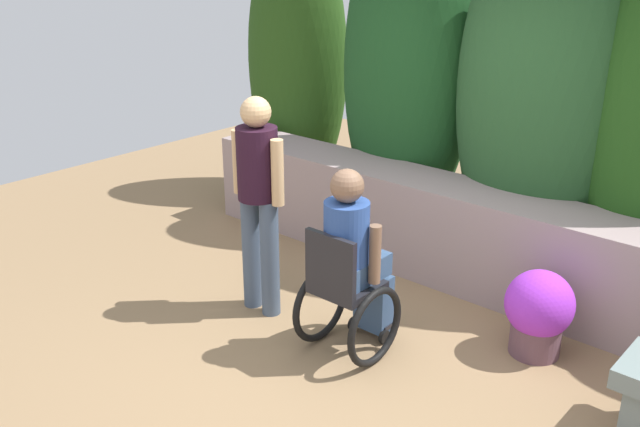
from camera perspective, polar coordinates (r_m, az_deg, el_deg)
name	(u,v)px	position (r m, az deg, el deg)	size (l,w,h in m)	color
ground_plane	(344,370)	(4.80, 1.96, -12.55)	(10.79, 10.79, 0.00)	#8C6E4D
stone_retaining_wall	(475,239)	(5.84, 12.43, -2.01)	(5.45, 0.57, 0.82)	gray
hedge_backdrop	(513,97)	(6.09, 15.32, 9.09)	(6.46, 1.17, 3.14)	#264A16
person_in_wheelchair	(351,268)	(4.72, 2.53, -4.46)	(0.53, 0.66, 1.33)	black
person_standing_companion	(258,192)	(5.13, -5.01, 1.76)	(0.49, 0.30, 1.66)	#43536A
flower_pot_purple_near	(538,312)	(5.03, 17.27, -7.60)	(0.47, 0.47, 0.62)	#62424E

